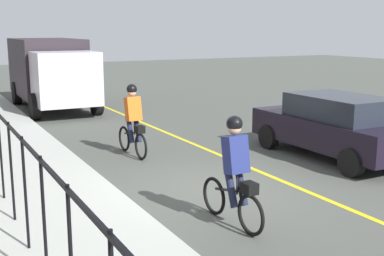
% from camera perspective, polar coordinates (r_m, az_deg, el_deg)
% --- Properties ---
extents(ground_plane, '(80.00, 80.00, 0.00)m').
position_cam_1_polar(ground_plane, '(10.04, 2.34, -7.09)').
color(ground_plane, '#464A44').
extents(lane_line_centre, '(36.00, 0.12, 0.01)m').
position_cam_1_polar(lane_line_centre, '(10.90, 9.64, -5.73)').
color(lane_line_centre, yellow).
rests_on(lane_line_centre, ground).
extents(sidewalk, '(40.00, 3.20, 0.15)m').
position_cam_1_polar(sidewalk, '(8.88, -17.20, -9.58)').
color(sidewalk, '#A6ACA4').
rests_on(sidewalk, ground).
extents(iron_fence, '(19.18, 0.04, 1.60)m').
position_cam_1_polar(iron_fence, '(9.45, -21.18, -1.10)').
color(iron_fence, black).
rests_on(iron_fence, sidewalk).
extents(cyclist_lead, '(1.71, 0.37, 1.83)m').
position_cam_1_polar(cyclist_lead, '(12.57, -6.77, 0.87)').
color(cyclist_lead, black).
rests_on(cyclist_lead, ground).
extents(cyclist_follow, '(1.71, 0.37, 1.83)m').
position_cam_1_polar(cyclist_follow, '(8.02, 4.92, -5.04)').
color(cyclist_follow, black).
rests_on(cyclist_follow, ground).
extents(patrol_sedan, '(4.41, 1.94, 1.58)m').
position_cam_1_polar(patrol_sedan, '(12.82, 16.01, 0.31)').
color(patrol_sedan, black).
rests_on(patrol_sedan, ground).
extents(box_truck_background, '(6.75, 2.64, 2.78)m').
position_cam_1_polar(box_truck_background, '(20.97, -15.89, 6.41)').
color(box_truck_background, '#272027').
rests_on(box_truck_background, ground).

